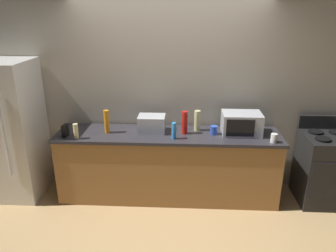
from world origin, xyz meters
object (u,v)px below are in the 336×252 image
at_px(refrigerator, 10,130).
at_px(bottle_hot_sauce, 185,123).
at_px(cordless_phone, 65,131).
at_px(mug_white, 274,138).
at_px(stove_range, 324,168).
at_px(mug_blue, 214,130).
at_px(bottle_vinegar, 197,121).
at_px(microwave, 241,123).
at_px(toaster_oven, 152,124).
at_px(bottle_spray_cleaner, 174,131).
at_px(bottle_hand_soap, 76,131).
at_px(bottle_dish_soap, 107,122).

height_order(refrigerator, bottle_hot_sauce, refrigerator).
height_order(refrigerator, cordless_phone, refrigerator).
xyz_separation_m(refrigerator, mug_white, (3.31, -0.22, 0.05)).
bearing_deg(refrigerator, stove_range, 0.00).
bearing_deg(mug_blue, bottle_vinegar, 149.63).
xyz_separation_m(microwave, toaster_oven, (-1.13, 0.01, -0.03)).
bearing_deg(bottle_spray_cleaner, bottle_hand_soap, -177.05).
xyz_separation_m(cordless_phone, bottle_vinegar, (1.63, 0.29, 0.06)).
relative_size(bottle_hot_sauce, mug_white, 2.67).
relative_size(cordless_phone, mug_blue, 1.38).
relative_size(bottle_vinegar, bottle_spray_cleaner, 1.30).
height_order(cordless_phone, bottle_spray_cleaner, bottle_spray_cleaner).
distance_m(cordless_phone, bottle_vinegar, 1.65).
xyz_separation_m(microwave, bottle_dish_soap, (-1.69, -0.06, 0.01)).
bearing_deg(cordless_phone, microwave, 10.40).
height_order(bottle_vinegar, bottle_spray_cleaner, bottle_vinegar).
bearing_deg(refrigerator, bottle_spray_cleaner, -4.54).
xyz_separation_m(refrigerator, stove_range, (4.05, 0.00, -0.44)).
height_order(stove_range, bottle_spray_cleaner, bottle_spray_cleaner).
height_order(cordless_phone, bottle_hot_sauce, bottle_hot_sauce).
bearing_deg(cordless_phone, stove_range, 7.75).
bearing_deg(mug_white, bottle_hand_soap, -179.82).
bearing_deg(mug_white, microwave, 141.59).
distance_m(microwave, mug_blue, 0.35).
xyz_separation_m(toaster_oven, cordless_phone, (-1.05, -0.22, -0.03)).
xyz_separation_m(toaster_oven, bottle_spray_cleaner, (0.29, -0.23, -0.00)).
distance_m(bottle_spray_cleaner, mug_white, 1.18).
height_order(bottle_vinegar, mug_white, bottle_vinegar).
relative_size(stove_range, cordless_phone, 7.20).
relative_size(toaster_oven, bottle_dish_soap, 1.15).
distance_m(microwave, bottle_vinegar, 0.55).
relative_size(stove_range, toaster_oven, 3.18).
relative_size(microwave, bottle_spray_cleaner, 2.34).
xyz_separation_m(cordless_phone, bottle_hand_soap, (0.16, -0.07, 0.02)).
bearing_deg(toaster_oven, bottle_dish_soap, -173.07).
bearing_deg(refrigerator, mug_white, -3.85).
relative_size(bottle_spray_cleaner, mug_white, 1.89).
bearing_deg(stove_range, bottle_hand_soap, -175.76).
bearing_deg(stove_range, toaster_oven, 178.44).
distance_m(toaster_oven, bottle_dish_soap, 0.57).
height_order(stove_range, mug_white, stove_range).
height_order(bottle_spray_cleaner, bottle_dish_soap, bottle_dish_soap).
bearing_deg(cordless_phone, bottle_spray_cleaner, 4.55).
xyz_separation_m(refrigerator, bottle_hot_sauce, (2.26, 0.01, 0.15)).
distance_m(refrigerator, cordless_phone, 0.81).
bearing_deg(cordless_phone, bottle_dish_soap, 22.29).
xyz_separation_m(bottle_vinegar, bottle_spray_cleaner, (-0.29, -0.30, -0.03)).
relative_size(stove_range, bottle_hand_soap, 5.69).
height_order(toaster_oven, mug_blue, toaster_oven).
distance_m(cordless_phone, bottle_hand_soap, 0.17).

